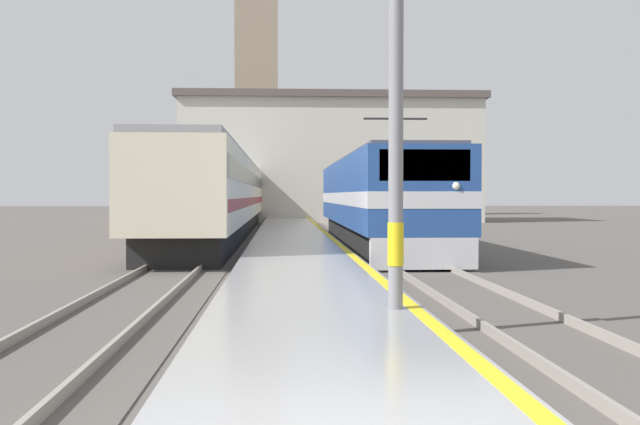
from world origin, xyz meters
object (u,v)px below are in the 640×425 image
Objects in this scene: passenger_train at (230,194)px; clock_tower at (257,51)px; catenary_mast at (404,14)px; locomotive_train at (376,200)px.

passenger_train is 30.54m from clock_tower.
catenary_mast is at bearing -86.20° from clock_tower.
locomotive_train is 2.48× the size of catenary_mast.
locomotive_train is 14.53m from passenger_train.
clock_tower reaches higher than catenary_mast.
clock_tower is (-3.91, 58.82, 10.77)m from catenary_mast.
clock_tower is (0.60, 27.53, 13.22)m from passenger_train.
locomotive_train is 43.12m from clock_tower.
catenary_mast is 0.28× the size of clock_tower.
clock_tower reaches higher than passenger_train.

